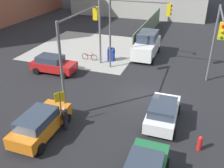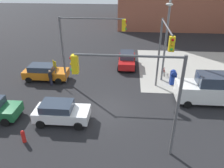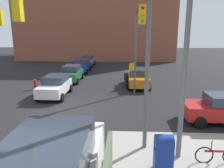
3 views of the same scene
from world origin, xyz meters
TOP-DOWN VIEW (x-y plane):
  - ground_plane at (0.00, 0.00)m, footprint 120.00×120.00m
  - building_brick_west at (-32.00, -1.52)m, footprint 16.00×28.00m
  - traffic_signal_nw_corner at (-2.17, 4.50)m, footprint 6.06×0.36m
  - traffic_signal_ne_corner at (4.50, 2.40)m, footprint 0.36×5.50m
  - street_lamp_corner at (5.13, 5.44)m, footprint 0.83×2.64m
  - warning_sign_two_way at (-5.40, 4.28)m, footprint 0.48×0.48m
  - mailbox_blue at (6.20, 5.00)m, footprint 0.56×0.64m
  - fire_hydrant at (-5.00, -4.20)m, footprint 0.26×0.26m
  - hatchback_blue at (-13.94, -1.75)m, footprint 4.13×2.02m
  - hatchback_red at (1.55, 9.09)m, footprint 2.02×4.11m
  - coupe_gray at (-18.88, -1.80)m, footprint 4.21×2.02m
  - sedan_green at (-8.53, -1.78)m, footprint 4.07×2.02m
  - sedan_white at (-3.14, -1.81)m, footprint 4.04×2.02m
  - coupe_orange at (-6.75, 4.94)m, footprint 4.45×2.02m
  - pedestrian_crossing at (-5.80, 3.80)m, footprint 0.36×0.36m
  - bicycle_leaning_on_fence at (5.60, 7.20)m, footprint 0.05×1.75m

SIDE VIEW (x-z plane):
  - ground_plane at x=0.00m, z-range 0.00..0.00m
  - bicycle_leaning_on_fence at x=5.60m, z-range -0.14..0.83m
  - fire_hydrant at x=-5.00m, z-range 0.02..0.96m
  - mailbox_blue at x=6.20m, z-range 0.05..1.48m
  - pedestrian_crossing at x=-5.80m, z-range 0.03..1.65m
  - sedan_white at x=-3.14m, z-range 0.03..1.65m
  - sedan_green at x=-8.53m, z-range 0.03..1.65m
  - hatchback_red at x=1.55m, z-range 0.03..1.65m
  - hatchback_blue at x=-13.94m, z-range 0.03..1.65m
  - coupe_gray at x=-18.88m, z-range 0.03..1.65m
  - coupe_orange at x=-6.75m, z-range 0.03..1.65m
  - warning_sign_two_way at x=-5.40m, z-range 0.44..2.84m
  - traffic_signal_ne_corner at x=4.50m, z-range 1.38..7.88m
  - traffic_signal_nw_corner at x=-2.17m, z-range 1.41..7.91m
  - street_lamp_corner at x=5.13m, z-range 0.70..8.70m
  - building_brick_west at x=-32.00m, z-range 0.00..18.38m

